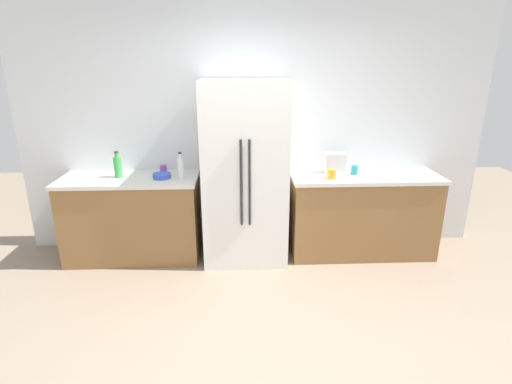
{
  "coord_description": "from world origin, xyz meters",
  "views": [
    {
      "loc": [
        -0.18,
        -2.49,
        2.07
      ],
      "look_at": [
        -0.05,
        0.46,
        1.09
      ],
      "focal_mm": 27.99,
      "sensor_mm": 36.0,
      "label": 1
    }
  ],
  "objects_px": {
    "cup_a": "(355,170)",
    "bottle_b": "(181,167)",
    "bottle_a": "(118,166)",
    "cup_c": "(332,174)",
    "bowl_a": "(162,176)",
    "toaster": "(334,163)",
    "cup_b": "(163,169)",
    "refrigerator": "(245,174)"
  },
  "relations": [
    {
      "from": "bottle_a",
      "to": "bowl_a",
      "type": "distance_m",
      "value": 0.47
    },
    {
      "from": "refrigerator",
      "to": "bottle_b",
      "type": "xyz_separation_m",
      "value": [
        -0.65,
        -0.02,
        0.08
      ]
    },
    {
      "from": "toaster",
      "to": "bottle_b",
      "type": "height_order",
      "value": "bottle_b"
    },
    {
      "from": "bottle_a",
      "to": "bowl_a",
      "type": "bearing_deg",
      "value": -6.72
    },
    {
      "from": "refrigerator",
      "to": "cup_c",
      "type": "height_order",
      "value": "refrigerator"
    },
    {
      "from": "toaster",
      "to": "bowl_a",
      "type": "relative_size",
      "value": 1.23
    },
    {
      "from": "toaster",
      "to": "cup_c",
      "type": "height_order",
      "value": "toaster"
    },
    {
      "from": "toaster",
      "to": "bottle_a",
      "type": "bearing_deg",
      "value": -178.29
    },
    {
      "from": "bowl_a",
      "to": "refrigerator",
      "type": "bearing_deg",
      "value": -0.47
    },
    {
      "from": "refrigerator",
      "to": "bottle_b",
      "type": "height_order",
      "value": "refrigerator"
    },
    {
      "from": "toaster",
      "to": "cup_a",
      "type": "bearing_deg",
      "value": -16.39
    },
    {
      "from": "bottle_b",
      "to": "cup_c",
      "type": "height_order",
      "value": "bottle_b"
    },
    {
      "from": "toaster",
      "to": "bottle_b",
      "type": "xyz_separation_m",
      "value": [
        -1.62,
        -0.15,
        0.01
      ]
    },
    {
      "from": "cup_b",
      "to": "toaster",
      "type": "bearing_deg",
      "value": -2.83
    },
    {
      "from": "cup_c",
      "to": "bowl_a",
      "type": "bearing_deg",
      "value": 176.81
    },
    {
      "from": "bowl_a",
      "to": "cup_b",
      "type": "bearing_deg",
      "value": 95.06
    },
    {
      "from": "toaster",
      "to": "cup_a",
      "type": "height_order",
      "value": "toaster"
    },
    {
      "from": "cup_a",
      "to": "cup_c",
      "type": "relative_size",
      "value": 0.98
    },
    {
      "from": "cup_b",
      "to": "cup_c",
      "type": "height_order",
      "value": "cup_c"
    },
    {
      "from": "toaster",
      "to": "cup_c",
      "type": "bearing_deg",
      "value": -108.94
    },
    {
      "from": "refrigerator",
      "to": "bowl_a",
      "type": "bearing_deg",
      "value": 179.53
    },
    {
      "from": "bottle_b",
      "to": "bowl_a",
      "type": "bearing_deg",
      "value": 172.47
    },
    {
      "from": "toaster",
      "to": "cup_a",
      "type": "distance_m",
      "value": 0.22
    },
    {
      "from": "toaster",
      "to": "cup_a",
      "type": "relative_size",
      "value": 2.34
    },
    {
      "from": "toaster",
      "to": "bottle_b",
      "type": "distance_m",
      "value": 1.63
    },
    {
      "from": "bottle_a",
      "to": "bottle_b",
      "type": "height_order",
      "value": "bottle_b"
    },
    {
      "from": "cup_a",
      "to": "cup_c",
      "type": "distance_m",
      "value": 0.32
    },
    {
      "from": "bottle_a",
      "to": "cup_c",
      "type": "xyz_separation_m",
      "value": [
        2.2,
        -0.15,
        -0.07
      ]
    },
    {
      "from": "bottle_a",
      "to": "bottle_b",
      "type": "relative_size",
      "value": 0.99
    },
    {
      "from": "toaster",
      "to": "bowl_a",
      "type": "distance_m",
      "value": 1.83
    },
    {
      "from": "bottle_a",
      "to": "bottle_b",
      "type": "distance_m",
      "value": 0.66
    },
    {
      "from": "toaster",
      "to": "bowl_a",
      "type": "height_order",
      "value": "toaster"
    },
    {
      "from": "cup_a",
      "to": "bottle_b",
      "type": "bearing_deg",
      "value": -177.26
    },
    {
      "from": "bottle_a",
      "to": "cup_a",
      "type": "height_order",
      "value": "bottle_a"
    },
    {
      "from": "bottle_a",
      "to": "cup_c",
      "type": "distance_m",
      "value": 2.21
    },
    {
      "from": "bottle_a",
      "to": "bottle_b",
      "type": "xyz_separation_m",
      "value": [
        0.66,
        -0.08,
        0.0
      ]
    },
    {
      "from": "bottle_b",
      "to": "bowl_a",
      "type": "height_order",
      "value": "bottle_b"
    },
    {
      "from": "toaster",
      "to": "bottle_a",
      "type": "height_order",
      "value": "bottle_a"
    },
    {
      "from": "bottle_a",
      "to": "cup_b",
      "type": "xyz_separation_m",
      "value": [
        0.43,
        0.16,
        -0.07
      ]
    },
    {
      "from": "cup_a",
      "to": "bowl_a",
      "type": "height_order",
      "value": "cup_a"
    },
    {
      "from": "bottle_b",
      "to": "cup_c",
      "type": "bearing_deg",
      "value": -2.62
    },
    {
      "from": "toaster",
      "to": "cup_b",
      "type": "xyz_separation_m",
      "value": [
        -1.84,
        0.09,
        -0.07
      ]
    }
  ]
}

